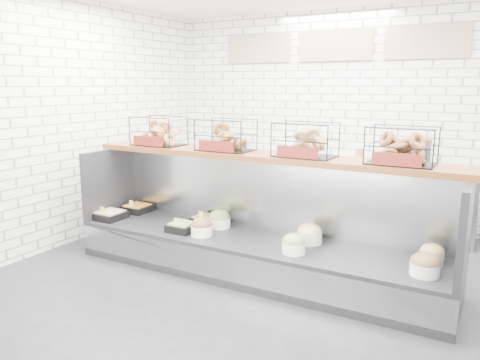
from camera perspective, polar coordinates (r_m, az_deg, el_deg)
The scene contains 5 objects.
ground at distance 4.80m, azimuth -0.10°, elevation -12.59°, with size 5.50×5.50×0.00m, color black.
room_shell at distance 4.92m, azimuth 3.42°, elevation 12.61°, with size 5.02×5.51×3.01m.
display_case at distance 4.97m, azimuth 1.86°, elevation -7.74°, with size 4.00×0.90×1.20m.
bagel_shelf at distance 4.88m, azimuth 2.84°, elevation 4.61°, with size 4.10×0.50×0.40m.
prep_counter at distance 6.78m, azimuth 9.98°, elevation -1.36°, with size 4.00×0.60×1.20m.
Camera 1 is at (2.15, -3.82, 1.97)m, focal length 35.00 mm.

